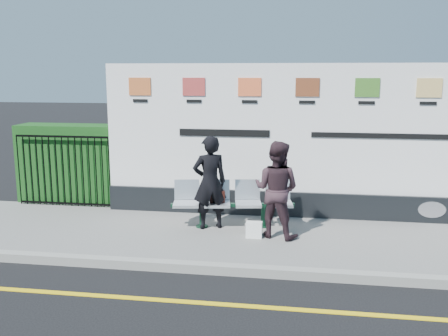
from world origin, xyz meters
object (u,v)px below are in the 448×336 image
billboard (305,152)px  bench (233,214)px  woman_left (210,182)px  woman_right (276,189)px

billboard → bench: (-1.31, -0.93, -1.07)m
billboard → bench: size_ratio=3.66×
woman_left → woman_right: 1.26m
woman_left → woman_right: bearing=142.6°
woman_left → billboard: bearing=-172.2°
bench → woman_right: size_ratio=1.30×
billboard → woman_right: size_ratio=4.75×
bench → woman_right: 1.10m
bench → woman_left: 0.76m
woman_right → billboard: bearing=-90.9°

